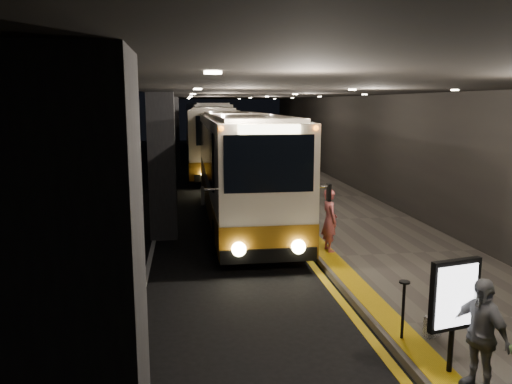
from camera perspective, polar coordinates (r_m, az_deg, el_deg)
ground at (r=11.90m, az=-3.81°, el=-9.93°), size 90.00×90.00×0.00m
lane_line_white at (r=16.69m, az=-11.30°, el=-4.20°), size 0.12×50.00×0.01m
kerb_stripe_yellow at (r=16.95m, az=2.87°, el=-3.79°), size 0.18×50.00×0.01m
sidewalk at (r=17.54m, az=10.61°, el=-3.24°), size 4.50×50.00×0.15m
tactile_strip at (r=17.02m, az=4.53°, el=-3.23°), size 0.50×50.00×0.01m
terminal_wall at (r=17.97m, az=17.77°, el=6.21°), size 0.10×50.00×6.00m
support_columns at (r=15.29m, az=-10.66°, el=2.90°), size 0.80×24.80×4.40m
canopy at (r=16.49m, az=3.54°, el=11.92°), size 9.00×50.00×0.40m
coach_main at (r=17.16m, az=-1.66°, el=2.27°), size 2.45×11.63×3.61m
coach_second at (r=29.68m, az=-5.01°, el=5.67°), size 2.90×11.97×3.74m
coach_third at (r=40.79m, az=-5.69°, el=7.03°), size 3.20×12.76×3.98m
passenger_boarding at (r=13.46m, az=8.41°, el=-3.22°), size 0.47×0.66×1.69m
passenger_waiting_grey at (r=7.73m, az=24.22°, el=-14.62°), size 0.72×1.04×1.62m
bag_polka at (r=9.29m, az=19.52°, el=-14.24°), size 0.33×0.22×0.37m
info_sign at (r=7.88m, az=21.75°, el=-11.12°), size 0.82×0.27×1.73m
stanchion_post at (r=8.92m, az=16.46°, el=-12.88°), size 0.05×0.05×1.00m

